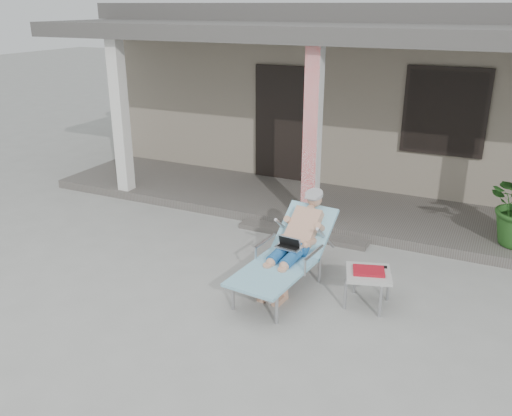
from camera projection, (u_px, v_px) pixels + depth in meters
The scene contains 7 objects.
ground at pixel (248, 291), 6.61m from camera, with size 60.00×60.00×0.00m, color #9E9E99.
house at pixel (383, 85), 11.50m from camera, with size 10.40×5.40×3.30m.
porch_deck at pixel (327, 207), 9.12m from camera, with size 10.00×2.00×0.15m, color #605B56.
porch_overhang at pixel (334, 39), 8.11m from camera, with size 10.00×2.30×2.85m.
porch_step at pixel (302, 234), 8.16m from camera, with size 2.00×0.30×0.07m, color #605B56.
lounger at pixel (291, 232), 6.50m from camera, with size 0.83×1.81×1.15m.
side_table at pixel (368, 275), 6.18m from camera, with size 0.63×0.63×0.45m.
Camera 1 is at (2.60, -5.21, 3.28)m, focal length 38.00 mm.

